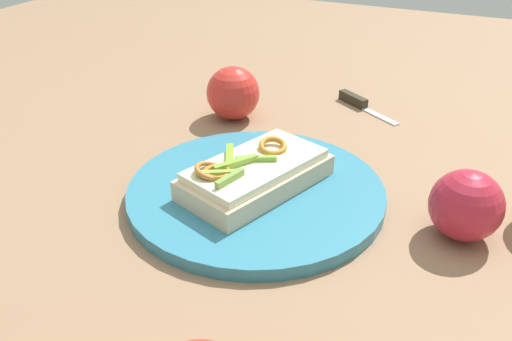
{
  "coord_description": "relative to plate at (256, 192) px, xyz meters",
  "views": [
    {
      "loc": [
        -0.21,
        0.46,
        0.32
      ],
      "look_at": [
        0.0,
        0.0,
        0.03
      ],
      "focal_mm": 37.36,
      "sensor_mm": 36.0,
      "label": 1
    }
  ],
  "objects": [
    {
      "name": "plate",
      "position": [
        0.0,
        0.0,
        0.0
      ],
      "size": [
        0.28,
        0.28,
        0.01
      ],
      "primitive_type": "cylinder",
      "color": "teal",
      "rests_on": "ground_plane"
    },
    {
      "name": "apple_2",
      "position": [
        0.12,
        -0.19,
        0.03
      ],
      "size": [
        0.1,
        0.1,
        0.08
      ],
      "primitive_type": "sphere",
      "rotation": [
        0.0,
        0.0,
        5.89
      ],
      "color": "red",
      "rests_on": "ground_plane"
    },
    {
      "name": "sandwich",
      "position": [
        0.0,
        0.0,
        0.02
      ],
      "size": [
        0.14,
        0.19,
        0.04
      ],
      "rotation": [
        0.0,
        0.0,
        4.37
      ],
      "color": "beige",
      "rests_on": "plate"
    },
    {
      "name": "ground_plane",
      "position": [
        0.0,
        0.0,
        -0.01
      ],
      "size": [
        2.0,
        2.0,
        0.0
      ],
      "primitive_type": "plane",
      "color": "#8E6C4F",
      "rests_on": "ground"
    },
    {
      "name": "knife",
      "position": [
        -0.03,
        -0.3,
        -0.0
      ],
      "size": [
        0.11,
        0.08,
        0.01
      ],
      "rotation": [
        0.0,
        0.0,
        2.57
      ],
      "color": "silver",
      "rests_on": "ground_plane"
    },
    {
      "name": "apple_0",
      "position": [
        -0.21,
        -0.02,
        0.03
      ],
      "size": [
        0.08,
        0.08,
        0.07
      ],
      "primitive_type": "sphere",
      "rotation": [
        0.0,
        0.0,
        0.09
      ],
      "color": "#B22336",
      "rests_on": "ground_plane"
    }
  ]
}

